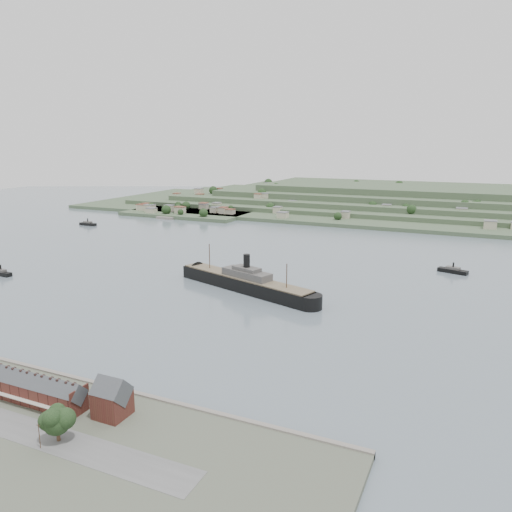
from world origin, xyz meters
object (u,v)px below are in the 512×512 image
at_px(gabled_building, 112,399).
at_px(fig_tree, 57,420).
at_px(steamship, 241,281).
at_px(tugboat, 1,273).
at_px(terrace_row, 19,385).

distance_m(gabled_building, fig_tree, 19.03).
bearing_deg(steamship, gabled_building, -79.76).
distance_m(tugboat, fig_tree, 227.07).
height_order(terrace_row, gabled_building, gabled_building).
relative_size(terrace_row, gabled_building, 3.95).
relative_size(steamship, tugboat, 6.50).
bearing_deg(tugboat, terrace_row, -37.20).
distance_m(terrace_row, fig_tree, 35.29).
relative_size(terrace_row, fig_tree, 4.76).
xyz_separation_m(terrace_row, fig_tree, (32.21, -14.24, 2.29)).
bearing_deg(tugboat, fig_tree, -35.15).
height_order(gabled_building, tugboat, gabled_building).
xyz_separation_m(gabled_building, steamship, (-27.33, 151.26, -3.10)).
relative_size(terrace_row, steamship, 0.50).
bearing_deg(steamship, fig_tree, -82.59).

